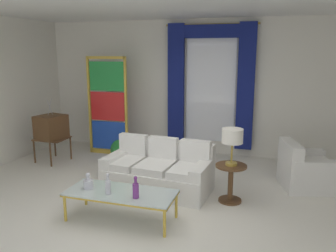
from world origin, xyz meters
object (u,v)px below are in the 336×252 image
table_lamp_brass (232,138)px  vintage_tv (51,128)px  couch_white_long (160,171)px  bottle_amber_squat (88,183)px  coffee_table (121,194)px  peacock_figurine (117,150)px  stained_glass_divider (108,108)px  bottle_crystal_tall (136,189)px  armchair_white (304,171)px  bottle_blue_decanter (108,186)px  round_side_table (231,180)px

table_lamp_brass → vintage_tv: bearing=166.5°
couch_white_long → table_lamp_brass: (1.22, -0.18, 0.72)m
bottle_amber_squat → table_lamp_brass: table_lamp_brass is taller
coffee_table → peacock_figurine: (-1.20, 2.43, -0.16)m
stained_glass_divider → bottle_crystal_tall: bearing=-57.5°
coffee_table → peacock_figurine: bearing=116.3°
couch_white_long → bottle_amber_squat: 1.41m
bottle_amber_squat → armchair_white: bearing=33.9°
bottle_crystal_tall → stained_glass_divider: stained_glass_divider is taller
coffee_table → armchair_white: size_ratio=1.52×
stained_glass_divider → peacock_figurine: size_ratio=3.67×
bottle_blue_decanter → stained_glass_divider: size_ratio=0.13×
couch_white_long → peacock_figurine: couch_white_long is taller
round_side_table → bottle_amber_squat: bearing=-150.1°
round_side_table → peacock_figurine: bearing=151.7°
bottle_blue_decanter → armchair_white: (2.65, 2.10, -0.24)m
coffee_table → table_lamp_brass: bearing=37.1°
table_lamp_brass → peacock_figurine: bearing=151.7°
bottle_amber_squat → armchair_white: 3.61m
armchair_white → vintage_tv: bearing=-179.9°
coffee_table → bottle_amber_squat: (-0.48, -0.03, 0.11)m
bottle_blue_decanter → stained_glass_divider: stained_glass_divider is taller
armchair_white → peacock_figurine: 3.74m
couch_white_long → vintage_tv: size_ratio=1.36×
coffee_table → round_side_table: round_side_table is taller
peacock_figurine → vintage_tv: bearing=-160.5°
vintage_tv → peacock_figurine: bearing=19.5°
bottle_amber_squat → round_side_table: (1.86, 1.07, -0.13)m
bottle_amber_squat → round_side_table: bottle_amber_squat is taller
coffee_table → peacock_figurine: peacock_figurine is taller
vintage_tv → armchair_white: vintage_tv is taller
armchair_white → table_lamp_brass: bearing=-140.3°
bottle_crystal_tall → peacock_figurine: 2.97m
bottle_amber_squat → vintage_tv: bearing=135.1°
round_side_table → table_lamp_brass: (0.00, 0.00, 0.67)m
bottle_amber_squat → stained_glass_divider: bearing=111.4°
peacock_figurine → bottle_crystal_tall: bearing=-59.9°
bottle_amber_squat → coffee_table: bearing=3.6°
round_side_table → table_lamp_brass: 0.67m
bottle_crystal_tall → table_lamp_brass: bearing=46.7°
couch_white_long → armchair_white: bearing=18.0°
stained_glass_divider → round_side_table: stained_glass_divider is taller
bottle_amber_squat → round_side_table: size_ratio=0.39×
bottle_crystal_tall → vintage_tv: bearing=142.9°
bottle_blue_decanter → coffee_table: bearing=41.3°
coffee_table → bottle_crystal_tall: bottle_crystal_tall is taller
vintage_tv → table_lamp_brass: vintage_tv is taller
peacock_figurine → armchair_white: bearing=-6.9°
couch_white_long → bottle_crystal_tall: size_ratio=6.06×
bottle_blue_decanter → armchair_white: bearing=38.4°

